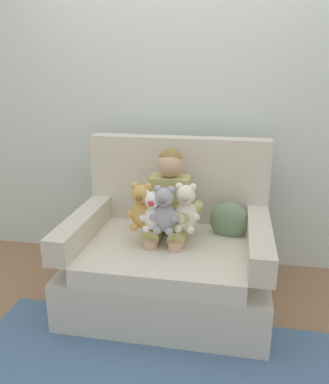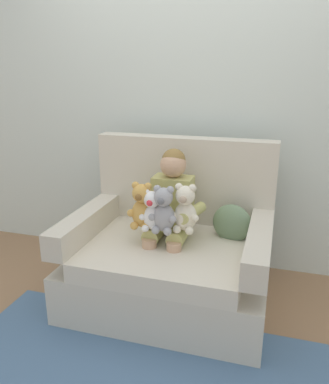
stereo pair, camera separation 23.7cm
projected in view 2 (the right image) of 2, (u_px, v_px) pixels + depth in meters
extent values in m
plane|color=#936D4C|center=(169.00, 301.00, 2.65)|extent=(8.00, 8.00, 0.00)
cube|color=silver|center=(196.00, 99.00, 2.93)|extent=(6.00, 0.10, 2.60)
cube|color=slate|center=(129.00, 379.00, 1.98)|extent=(2.00, 1.12, 0.01)
cube|color=beige|center=(169.00, 280.00, 2.60)|extent=(1.27, 0.95, 0.33)
cube|color=beige|center=(166.00, 254.00, 2.47)|extent=(0.99, 0.81, 0.12)
cube|color=beige|center=(185.00, 180.00, 2.80)|extent=(1.27, 0.14, 0.61)
cube|color=beige|center=(85.00, 224.00, 2.58)|extent=(0.14, 0.81, 0.16)
cube|color=beige|center=(259.00, 245.00, 2.27)|extent=(0.14, 0.81, 0.16)
cube|color=tan|center=(173.00, 201.00, 2.59)|extent=(0.26, 0.16, 0.34)
sphere|color=tan|center=(173.00, 165.00, 2.51)|extent=(0.17, 0.17, 0.17)
sphere|color=olive|center=(174.00, 161.00, 2.51)|extent=(0.16, 0.16, 0.16)
cylinder|color=tan|center=(156.00, 231.00, 2.54)|extent=(0.11, 0.26, 0.11)
cylinder|color=tan|center=(150.00, 260.00, 2.47)|extent=(0.09, 0.09, 0.30)
cylinder|color=tan|center=(179.00, 234.00, 2.50)|extent=(0.11, 0.26, 0.11)
cylinder|color=tan|center=(174.00, 264.00, 2.43)|extent=(0.09, 0.09, 0.30)
cylinder|color=tan|center=(144.00, 208.00, 2.53)|extent=(0.13, 0.27, 0.07)
cylinder|color=tan|center=(192.00, 213.00, 2.44)|extent=(0.13, 0.27, 0.07)
ellipsoid|color=gold|center=(143.00, 213.00, 2.44)|extent=(0.14, 0.12, 0.18)
sphere|color=gold|center=(142.00, 193.00, 2.39)|extent=(0.12, 0.12, 0.12)
sphere|color=brown|center=(139.00, 197.00, 2.34)|extent=(0.04, 0.04, 0.04)
sphere|color=gold|center=(135.00, 185.00, 2.39)|extent=(0.05, 0.05, 0.05)
sphere|color=gold|center=(131.00, 213.00, 2.42)|extent=(0.05, 0.05, 0.05)
sphere|color=gold|center=(134.00, 226.00, 2.42)|extent=(0.05, 0.05, 0.05)
sphere|color=gold|center=(148.00, 186.00, 2.37)|extent=(0.05, 0.05, 0.05)
sphere|color=gold|center=(151.00, 215.00, 2.39)|extent=(0.05, 0.05, 0.05)
sphere|color=gold|center=(146.00, 227.00, 2.40)|extent=(0.05, 0.05, 0.05)
ellipsoid|color=#9E9EA3|center=(164.00, 218.00, 2.37)|extent=(0.14, 0.12, 0.18)
sphere|color=#9E9EA3|center=(163.00, 197.00, 2.32)|extent=(0.12, 0.12, 0.12)
sphere|color=slate|center=(161.00, 201.00, 2.28)|extent=(0.04, 0.04, 0.04)
sphere|color=#9E9EA3|center=(157.00, 189.00, 2.32)|extent=(0.05, 0.05, 0.05)
sphere|color=#9E9EA3|center=(152.00, 217.00, 2.36)|extent=(0.05, 0.05, 0.05)
sphere|color=#9E9EA3|center=(156.00, 230.00, 2.36)|extent=(0.05, 0.05, 0.05)
sphere|color=#9E9EA3|center=(170.00, 190.00, 2.30)|extent=(0.05, 0.05, 0.05)
sphere|color=#9E9EA3|center=(173.00, 219.00, 2.32)|extent=(0.05, 0.05, 0.05)
sphere|color=#9E9EA3|center=(167.00, 232.00, 2.34)|extent=(0.05, 0.05, 0.05)
ellipsoid|color=white|center=(153.00, 217.00, 2.40)|extent=(0.12, 0.10, 0.16)
sphere|color=white|center=(152.00, 199.00, 2.36)|extent=(0.10, 0.10, 0.10)
sphere|color=#DB333D|center=(150.00, 203.00, 2.32)|extent=(0.04, 0.04, 0.04)
sphere|color=white|center=(147.00, 192.00, 2.36)|extent=(0.04, 0.04, 0.04)
sphere|color=white|center=(142.00, 217.00, 2.39)|extent=(0.04, 0.04, 0.04)
sphere|color=white|center=(145.00, 228.00, 2.39)|extent=(0.05, 0.05, 0.05)
sphere|color=white|center=(158.00, 193.00, 2.34)|extent=(0.04, 0.04, 0.04)
sphere|color=white|center=(160.00, 219.00, 2.36)|extent=(0.04, 0.04, 0.04)
sphere|color=white|center=(156.00, 230.00, 2.37)|extent=(0.05, 0.05, 0.05)
ellipsoid|color=silver|center=(185.00, 216.00, 2.39)|extent=(0.14, 0.12, 0.18)
sphere|color=silver|center=(185.00, 195.00, 2.33)|extent=(0.12, 0.12, 0.12)
sphere|color=tan|center=(183.00, 200.00, 2.29)|extent=(0.05, 0.05, 0.05)
sphere|color=silver|center=(179.00, 187.00, 2.34)|extent=(0.05, 0.05, 0.05)
sphere|color=silver|center=(173.00, 216.00, 2.37)|extent=(0.05, 0.05, 0.05)
sphere|color=silver|center=(177.00, 229.00, 2.37)|extent=(0.05, 0.05, 0.05)
sphere|color=silver|center=(192.00, 188.00, 2.31)|extent=(0.05, 0.05, 0.05)
sphere|color=silver|center=(195.00, 218.00, 2.33)|extent=(0.05, 0.05, 0.05)
sphere|color=silver|center=(189.00, 231.00, 2.35)|extent=(0.05, 0.05, 0.05)
ellipsoid|color=slate|center=(232.00, 223.00, 2.55)|extent=(0.28, 0.16, 0.26)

